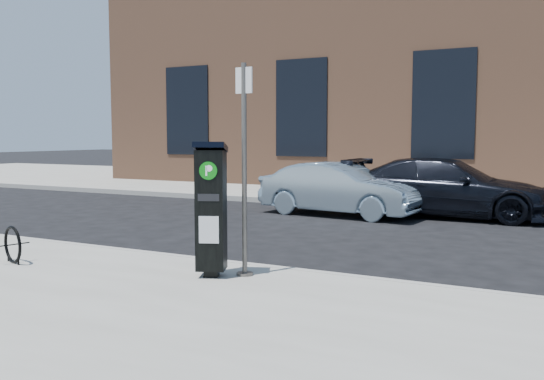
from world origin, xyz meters
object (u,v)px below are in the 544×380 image
Objects in this scene: sign_pole at (244,171)px; car_dark at (447,188)px; parking_kiosk at (211,208)px; car_silver at (340,189)px; bike_rack at (13,245)px.

sign_pole reaches higher than car_dark.
parking_kiosk is at bearing -141.22° from sign_pole.
parking_kiosk is 7.37m from car_silver.
car_silver reaches higher than bike_rack.
bike_rack is 0.11× the size of car_dark.
car_silver is (-1.29, 7.04, -0.86)m from sign_pole.
bike_rack is at bearing 153.16° from car_dark.
bike_rack is 0.14× the size of car_silver.
sign_pole is (0.35, 0.25, 0.47)m from parking_kiosk.
parking_kiosk is 8.43m from car_dark.
sign_pole is 0.68× the size of car_silver.
bike_rack is (-3.34, -0.89, -1.10)m from sign_pole.
car_silver is at bearing 75.30° from parking_kiosk.
car_silver is at bearing 92.38° from bike_rack.
parking_kiosk is at bearing 169.61° from car_dark.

